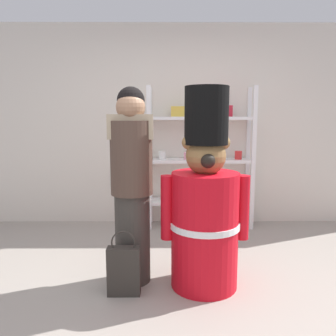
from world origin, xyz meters
TOP-DOWN VIEW (x-y plane):
  - ground_plane at (0.00, 0.00)m, footprint 6.40×6.40m
  - back_wall at (0.00, 2.20)m, footprint 6.40×0.12m
  - merchandise_shelf at (0.40, 1.98)m, footprint 1.35×0.35m
  - teddy_bear_guard at (0.28, 0.35)m, footprint 0.73×0.58m
  - person_shopper at (-0.33, 0.45)m, footprint 0.37×0.35m
  - shopping_bag at (-0.38, 0.21)m, footprint 0.26×0.11m

SIDE VIEW (x-z plane):
  - ground_plane at x=0.00m, z-range 0.00..0.00m
  - shopping_bag at x=-0.38m, z-range -0.06..0.47m
  - teddy_bear_guard at x=0.28m, z-range -0.15..1.50m
  - person_shopper at x=-0.33m, z-range 0.04..1.70m
  - merchandise_shelf at x=0.40m, z-range 0.03..1.82m
  - back_wall at x=0.00m, z-range 0.00..2.60m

